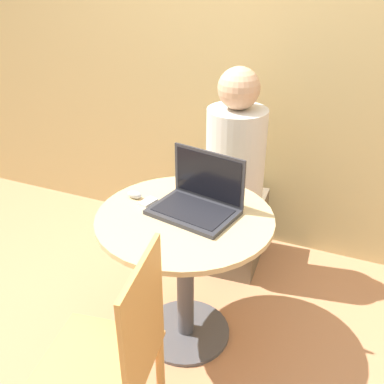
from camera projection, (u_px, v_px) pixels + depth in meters
ground_plane at (186, 332)px, 2.37m from camera, size 12.00×12.00×0.00m
back_wall at (258, 44)px, 2.60m from camera, size 7.00×0.05×2.60m
round_table at (185, 251)px, 2.12m from camera, size 0.81×0.81×0.72m
laptop at (198, 200)px, 2.04m from camera, size 0.42×0.33×0.26m
cell_phone at (148, 202)px, 2.12m from camera, size 0.07×0.10×0.02m
computer_mouse at (135, 195)px, 2.16m from camera, size 0.07×0.04×0.04m
chair_empty at (115, 360)px, 1.61m from camera, size 0.46×0.46×0.92m
person_seated at (236, 190)px, 2.63m from camera, size 0.34×0.52×1.27m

